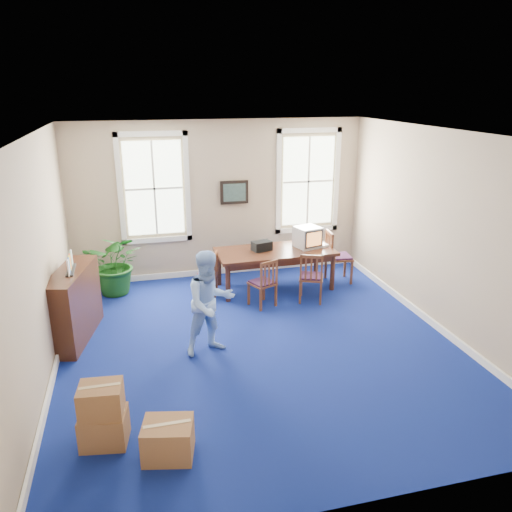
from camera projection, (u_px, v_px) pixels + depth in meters
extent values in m
plane|color=navy|center=(259.00, 345.00, 7.74)|extent=(6.50, 6.50, 0.00)
plane|color=white|center=(260.00, 134.00, 6.71)|extent=(6.50, 6.50, 0.00)
plane|color=tan|center=(220.00, 200.00, 10.20)|extent=(6.50, 0.00, 6.50)
plane|color=tan|center=(356.00, 359.00, 4.24)|extent=(6.50, 0.00, 6.50)
plane|color=tan|center=(38.00, 264.00, 6.53)|extent=(0.00, 6.50, 6.50)
plane|color=tan|center=(442.00, 233.00, 7.92)|extent=(0.00, 6.50, 6.50)
cube|color=white|center=(222.00, 271.00, 10.67)|extent=(6.00, 0.04, 0.12)
cube|color=white|center=(56.00, 366.00, 7.03)|extent=(0.04, 6.50, 0.12)
cube|color=white|center=(429.00, 320.00, 8.41)|extent=(0.04, 6.50, 0.12)
cube|color=white|center=(323.00, 245.00, 9.93)|extent=(0.21, 0.24, 0.05)
cube|color=black|center=(262.00, 246.00, 9.66)|extent=(0.41, 0.32, 0.18)
imported|color=#94BFFF|center=(210.00, 303.00, 7.30)|extent=(0.91, 0.79, 1.59)
cube|color=#422113|center=(74.00, 304.00, 7.78)|extent=(0.74, 1.56, 1.18)
imported|color=#154A14|center=(116.00, 263.00, 9.49)|extent=(1.30, 1.20, 1.22)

